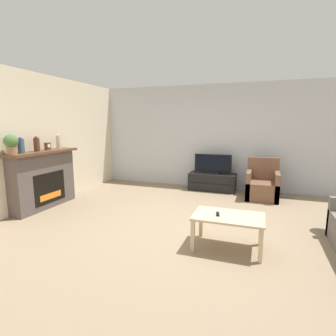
{
  "coord_description": "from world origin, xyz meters",
  "views": [
    {
      "loc": [
        1.06,
        -4.01,
        1.69
      ],
      "look_at": [
        -0.61,
        0.68,
        0.85
      ],
      "focal_mm": 28.0,
      "sensor_mm": 36.0,
      "label": 1
    }
  ],
  "objects_px": {
    "tv": "(213,165)",
    "coffee_table": "(228,220)",
    "fireplace": "(44,179)",
    "potted_plant": "(11,143)",
    "armchair": "(262,186)",
    "mantel_clock": "(48,146)",
    "mantel_vase_right": "(59,142)",
    "tv_stand": "(212,182)",
    "remote": "(218,214)",
    "mantel_vase_left": "(21,146)",
    "mantel_vase_centre_left": "(37,144)"
  },
  "relations": [
    {
      "from": "fireplace",
      "to": "remote",
      "type": "xyz_separation_m",
      "value": [
        3.61,
        -0.6,
        -0.11
      ]
    },
    {
      "from": "mantel_vase_right",
      "to": "tv",
      "type": "relative_size",
      "value": 0.33
    },
    {
      "from": "mantel_clock",
      "to": "tv_stand",
      "type": "distance_m",
      "value": 3.94
    },
    {
      "from": "potted_plant",
      "to": "armchair",
      "type": "bearing_deg",
      "value": 34.32
    },
    {
      "from": "mantel_clock",
      "to": "tv_stand",
      "type": "bearing_deg",
      "value": 38.98
    },
    {
      "from": "potted_plant",
      "to": "armchair",
      "type": "height_order",
      "value": "potted_plant"
    },
    {
      "from": "tv_stand",
      "to": "mantel_vase_centre_left",
      "type": "bearing_deg",
      "value": -137.97
    },
    {
      "from": "mantel_vase_left",
      "to": "potted_plant",
      "type": "relative_size",
      "value": 0.86
    },
    {
      "from": "fireplace",
      "to": "armchair",
      "type": "distance_m",
      "value": 4.73
    },
    {
      "from": "mantel_vase_centre_left",
      "to": "potted_plant",
      "type": "relative_size",
      "value": 0.84
    },
    {
      "from": "mantel_vase_centre_left",
      "to": "remote",
      "type": "bearing_deg",
      "value": -7.72
    },
    {
      "from": "mantel_vase_left",
      "to": "potted_plant",
      "type": "height_order",
      "value": "potted_plant"
    },
    {
      "from": "tv",
      "to": "remote",
      "type": "distance_m",
      "value": 3.22
    },
    {
      "from": "coffee_table",
      "to": "mantel_vase_right",
      "type": "bearing_deg",
      "value": 164.23
    },
    {
      "from": "mantel_vase_right",
      "to": "fireplace",
      "type": "bearing_deg",
      "value": -92.06
    },
    {
      "from": "tv",
      "to": "coffee_table",
      "type": "relative_size",
      "value": 1.0
    },
    {
      "from": "potted_plant",
      "to": "tv_stand",
      "type": "distance_m",
      "value": 4.52
    },
    {
      "from": "fireplace",
      "to": "coffee_table",
      "type": "height_order",
      "value": "fireplace"
    },
    {
      "from": "fireplace",
      "to": "tv_stand",
      "type": "height_order",
      "value": "fireplace"
    },
    {
      "from": "mantel_vase_centre_left",
      "to": "mantel_vase_right",
      "type": "distance_m",
      "value": 0.59
    },
    {
      "from": "coffee_table",
      "to": "fireplace",
      "type": "bearing_deg",
      "value": 171.12
    },
    {
      "from": "fireplace",
      "to": "remote",
      "type": "relative_size",
      "value": 10.09
    },
    {
      "from": "fireplace",
      "to": "remote",
      "type": "height_order",
      "value": "fireplace"
    },
    {
      "from": "mantel_vase_right",
      "to": "potted_plant",
      "type": "xyz_separation_m",
      "value": [
        0.0,
        -1.13,
        0.05
      ]
    },
    {
      "from": "fireplace",
      "to": "potted_plant",
      "type": "height_order",
      "value": "potted_plant"
    },
    {
      "from": "mantel_vase_centre_left",
      "to": "remote",
      "type": "relative_size",
      "value": 1.9
    },
    {
      "from": "mantel_vase_right",
      "to": "mantel_clock",
      "type": "relative_size",
      "value": 2.05
    },
    {
      "from": "mantel_vase_left",
      "to": "armchair",
      "type": "height_order",
      "value": "mantel_vase_left"
    },
    {
      "from": "mantel_vase_left",
      "to": "armchair",
      "type": "distance_m",
      "value": 5.04
    },
    {
      "from": "mantel_vase_centre_left",
      "to": "tv",
      "type": "bearing_deg",
      "value": 42.01
    },
    {
      "from": "potted_plant",
      "to": "tv",
      "type": "height_order",
      "value": "potted_plant"
    },
    {
      "from": "fireplace",
      "to": "tv_stand",
      "type": "relative_size",
      "value": 1.33
    },
    {
      "from": "mantel_vase_left",
      "to": "mantel_vase_centre_left",
      "type": "height_order",
      "value": "mantel_vase_left"
    },
    {
      "from": "potted_plant",
      "to": "armchair",
      "type": "xyz_separation_m",
      "value": [
        4.17,
        2.85,
        -1.06
      ]
    },
    {
      "from": "tv_stand",
      "to": "armchair",
      "type": "xyz_separation_m",
      "value": [
        1.21,
        -0.37,
        0.07
      ]
    },
    {
      "from": "tv_stand",
      "to": "potted_plant",
      "type": "bearing_deg",
      "value": -132.64
    },
    {
      "from": "fireplace",
      "to": "mantel_vase_centre_left",
      "type": "relative_size",
      "value": 5.3
    },
    {
      "from": "mantel_vase_centre_left",
      "to": "potted_plant",
      "type": "height_order",
      "value": "potted_plant"
    },
    {
      "from": "armchair",
      "to": "coffee_table",
      "type": "xyz_separation_m",
      "value": [
        -0.44,
        -2.77,
        0.11
      ]
    },
    {
      "from": "fireplace",
      "to": "armchair",
      "type": "xyz_separation_m",
      "value": [
        4.19,
        2.18,
        -0.3
      ]
    },
    {
      "from": "tv_stand",
      "to": "remote",
      "type": "height_order",
      "value": "remote"
    },
    {
      "from": "tv_stand",
      "to": "coffee_table",
      "type": "bearing_deg",
      "value": -76.2
    },
    {
      "from": "fireplace",
      "to": "armchair",
      "type": "height_order",
      "value": "fireplace"
    },
    {
      "from": "mantel_clock",
      "to": "mantel_vase_right",
      "type": "bearing_deg",
      "value": 90.14
    },
    {
      "from": "potted_plant",
      "to": "remote",
      "type": "xyz_separation_m",
      "value": [
        3.59,
        0.06,
        -0.88
      ]
    },
    {
      "from": "mantel_vase_left",
      "to": "armchair",
      "type": "relative_size",
      "value": 0.33
    },
    {
      "from": "tv_stand",
      "to": "mantel_clock",
      "type": "bearing_deg",
      "value": -141.02
    },
    {
      "from": "mantel_vase_left",
      "to": "remote",
      "type": "bearing_deg",
      "value": -2.17
    },
    {
      "from": "tv",
      "to": "coffee_table",
      "type": "distance_m",
      "value": 3.24
    },
    {
      "from": "remote",
      "to": "mantel_vase_right",
      "type": "bearing_deg",
      "value": 152.71
    }
  ]
}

